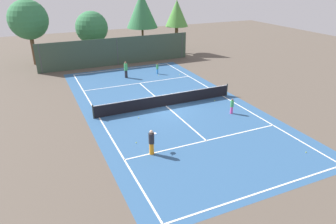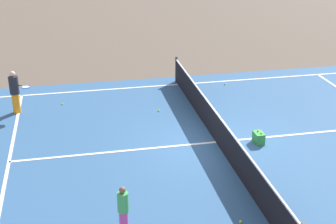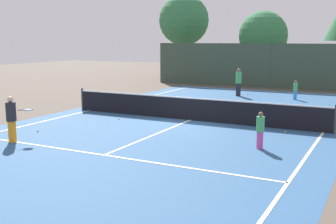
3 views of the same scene
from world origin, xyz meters
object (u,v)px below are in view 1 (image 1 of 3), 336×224
(player_1, at_px, (232,106))
(tennis_ball_6, at_px, (99,107))
(tennis_ball_1, at_px, (136,143))
(tennis_ball_2, at_px, (138,118))
(player_3, at_px, (152,142))
(player_0, at_px, (126,70))
(tennis_ball_4, at_px, (159,75))
(tennis_ball_7, at_px, (214,100))
(player_2, at_px, (157,69))
(ball_crate, at_px, (163,98))
(tennis_ball_3, at_px, (180,74))
(tennis_ball_0, at_px, (306,152))
(tennis_ball_5, at_px, (127,75))

(player_1, xyz_separation_m, tennis_ball_6, (-9.07, 5.37, -0.59))
(tennis_ball_1, height_order, tennis_ball_2, same)
(player_3, bearing_deg, player_0, 78.26)
(tennis_ball_1, relative_size, tennis_ball_4, 1.00)
(tennis_ball_6, distance_m, tennis_ball_7, 9.65)
(player_2, distance_m, ball_crate, 7.74)
(tennis_ball_3, height_order, tennis_ball_6, same)
(player_0, relative_size, player_3, 1.08)
(ball_crate, distance_m, tennis_ball_0, 12.27)
(player_3, distance_m, tennis_ball_7, 9.90)
(tennis_ball_0, distance_m, tennis_ball_4, 18.27)
(tennis_ball_0, height_order, tennis_ball_1, same)
(tennis_ball_6, bearing_deg, player_1, -30.65)
(tennis_ball_1, xyz_separation_m, tennis_ball_4, (6.95, 12.83, 0.00))
(player_3, xyz_separation_m, tennis_ball_1, (-0.43, 1.61, -0.79))
(player_0, distance_m, tennis_ball_6, 8.13)
(tennis_ball_1, relative_size, tennis_ball_7, 1.00)
(ball_crate, distance_m, tennis_ball_2, 4.12)
(player_1, bearing_deg, tennis_ball_5, 108.34)
(tennis_ball_4, relative_size, tennis_ball_6, 1.00)
(player_3, height_order, tennis_ball_7, player_3)
(player_1, relative_size, tennis_ball_5, 18.34)
(tennis_ball_0, xyz_separation_m, tennis_ball_1, (-8.94, 5.33, 0.00))
(ball_crate, xyz_separation_m, tennis_ball_2, (-3.17, -2.64, -0.15))
(player_3, xyz_separation_m, ball_crate, (4.11, 7.73, -0.64))
(ball_crate, bearing_deg, tennis_ball_5, 94.54)
(player_1, relative_size, ball_crate, 2.83)
(player_2, height_order, tennis_ball_5, player_2)
(tennis_ball_4, xyz_separation_m, tennis_ball_7, (1.50, -8.69, 0.00))
(player_0, relative_size, tennis_ball_1, 25.85)
(tennis_ball_1, distance_m, tennis_ball_5, 14.96)
(player_2, height_order, tennis_ball_1, player_2)
(tennis_ball_4, distance_m, tennis_ball_6, 9.90)
(ball_crate, relative_size, tennis_ball_3, 6.47)
(tennis_ball_4, bearing_deg, ball_crate, -109.69)
(tennis_ball_1, xyz_separation_m, tennis_ball_5, (3.88, 14.45, 0.00))
(player_0, height_order, ball_crate, player_0)
(player_3, height_order, ball_crate, player_3)
(player_2, xyz_separation_m, tennis_ball_5, (-3.16, 1.01, -0.56))
(tennis_ball_3, xyz_separation_m, tennis_ball_5, (-5.22, 2.31, 0.00))
(tennis_ball_4, height_order, tennis_ball_5, same)
(tennis_ball_6, bearing_deg, player_0, 56.85)
(player_3, distance_m, ball_crate, 8.78)
(player_0, bearing_deg, tennis_ball_6, -123.15)
(player_0, xyz_separation_m, tennis_ball_1, (-3.57, -13.51, -0.84))
(tennis_ball_5, height_order, tennis_ball_6, same)
(tennis_ball_1, height_order, tennis_ball_3, same)
(player_2, distance_m, tennis_ball_1, 15.18)
(tennis_ball_3, distance_m, tennis_ball_4, 2.27)
(player_0, distance_m, player_2, 3.49)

